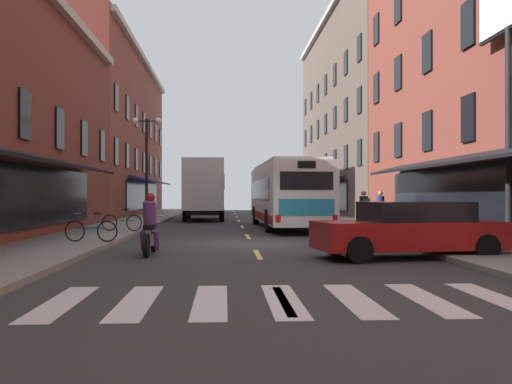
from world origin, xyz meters
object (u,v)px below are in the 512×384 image
at_px(motorcycle_rider, 150,228).
at_px(pedestrian_near, 364,209).
at_px(sedan_near, 410,229).
at_px(pedestrian_mid, 380,208).
at_px(street_lamp_twin, 147,166).
at_px(transit_bus, 286,194).
at_px(bicycle_near, 91,230).
at_px(bicycle_mid, 122,222).
at_px(box_truck, 204,189).
at_px(sedan_mid, 208,206).
at_px(billboard_sign, 508,33).

distance_m(motorcycle_rider, pedestrian_near, 11.90).
bearing_deg(motorcycle_rider, sedan_near, -9.92).
distance_m(pedestrian_mid, street_lamp_twin, 11.29).
relative_size(transit_bus, street_lamp_twin, 2.17).
distance_m(bicycle_near, bicycle_mid, 5.22).
bearing_deg(bicycle_mid, pedestrian_near, 5.65).
bearing_deg(pedestrian_near, box_truck, 105.29).
bearing_deg(bicycle_near, bicycle_mid, 90.09).
height_order(box_truck, motorcycle_rider, box_truck).
xyz_separation_m(bicycle_near, bicycle_mid, (-0.01, 5.22, 0.00)).
distance_m(box_truck, pedestrian_mid, 12.90).
distance_m(sedan_mid, pedestrian_near, 24.46).
height_order(transit_bus, sedan_near, transit_bus).
bearing_deg(bicycle_near, pedestrian_mid, 34.89).
xyz_separation_m(box_truck, bicycle_mid, (-2.87, -12.35, -1.45)).
distance_m(box_truck, sedan_near, 22.15).
height_order(sedan_near, street_lamp_twin, street_lamp_twin).
relative_size(sedan_near, bicycle_mid, 2.90).
distance_m(transit_bus, bicycle_near, 11.61).
height_order(transit_bus, street_lamp_twin, street_lamp_twin).
bearing_deg(billboard_sign, bicycle_near, 168.56).
relative_size(transit_bus, pedestrian_mid, 6.84).
bearing_deg(transit_bus, bicycle_mid, -151.43).
bearing_deg(bicycle_near, sedan_near, -22.83).
bearing_deg(bicycle_mid, sedan_mid, 83.47).
height_order(motorcycle_rider, pedestrian_near, pedestrian_near).
relative_size(box_truck, bicycle_near, 4.40).
bearing_deg(sedan_near, bicycle_near, 157.17).
bearing_deg(pedestrian_near, sedan_mid, 90.07).
height_order(transit_bus, box_truck, box_truck).
xyz_separation_m(box_truck, sedan_mid, (-0.08, 11.96, -1.25)).
bearing_deg(street_lamp_twin, motorcycle_rider, -81.66).
xyz_separation_m(transit_bus, pedestrian_near, (3.06, -2.87, -0.63)).
height_order(box_truck, bicycle_mid, box_truck).
height_order(billboard_sign, sedan_near, billboard_sign).
bearing_deg(bicycle_mid, transit_bus, 28.57).
distance_m(billboard_sign, bicycle_near, 13.56).
xyz_separation_m(motorcycle_rider, street_lamp_twin, (-1.76, 12.03, 2.31)).
distance_m(billboard_sign, transit_bus, 13.36).
bearing_deg(box_truck, sedan_mid, 90.39).
distance_m(billboard_sign, bicycle_mid, 15.39).
bearing_deg(sedan_mid, bicycle_mid, -96.53).
height_order(transit_bus, bicycle_near, transit_bus).
height_order(billboard_sign, pedestrian_near, billboard_sign).
height_order(sedan_mid, street_lamp_twin, street_lamp_twin).
xyz_separation_m(bicycle_near, street_lamp_twin, (0.39, 9.48, 2.51)).
height_order(sedan_mid, pedestrian_near, pedestrian_near).
xyz_separation_m(sedan_mid, pedestrian_near, (7.40, -23.31, 0.31)).
bearing_deg(sedan_near, sedan_mid, 100.33).
height_order(sedan_near, pedestrian_near, pedestrian_near).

